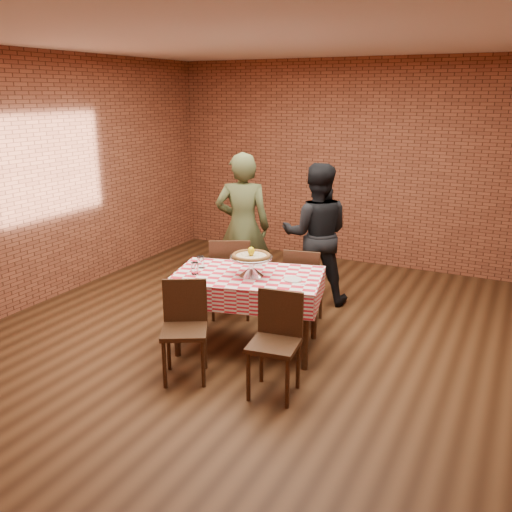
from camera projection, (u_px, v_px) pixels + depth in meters
name	position (u px, v px, depth m)	size (l,w,h in m)	color
ground	(258.00, 335.00, 5.70)	(6.00, 6.00, 0.00)	black
back_wall	(352.00, 163.00, 7.85)	(5.50, 5.50, 0.00)	brown
table	(248.00, 311.00, 5.34)	(1.39, 0.83, 0.75)	#3B2315
tablecloth	(248.00, 286.00, 5.26)	(1.42, 0.87, 0.24)	red
pizza_stand	(251.00, 266.00, 5.17)	(0.42, 0.42, 0.19)	silver
pizza	(251.00, 256.00, 5.14)	(0.36, 0.36, 0.03)	beige
lemon	(251.00, 251.00, 5.13)	(0.07, 0.07, 0.08)	yellow
water_glass_left	(195.00, 268.00, 5.22)	(0.07, 0.07, 0.11)	white
water_glass_right	(201.00, 262.00, 5.41)	(0.07, 0.07, 0.11)	white
side_plate	(293.00, 280.00, 5.06)	(0.17, 0.17, 0.01)	white
sweetener_packet_a	(303.00, 284.00, 4.96)	(0.05, 0.04, 0.01)	white
sweetener_packet_b	(313.00, 283.00, 4.98)	(0.05, 0.04, 0.01)	white
condiment_caddy	(258.00, 258.00, 5.50)	(0.10, 0.08, 0.14)	silver
chair_near_left	(184.00, 333.00, 4.72)	(0.39, 0.39, 0.87)	#3B2315
chair_near_right	(274.00, 347.00, 4.46)	(0.39, 0.39, 0.87)	#3B2315
chair_far_left	(231.00, 276.00, 6.10)	(0.44, 0.44, 0.92)	#3B2315
chair_far_right	(304.00, 285.00, 5.89)	(0.39, 0.39, 0.86)	#3B2315
diner_olive	(243.00, 227.00, 6.50)	(0.65, 0.43, 1.78)	#414828
diner_black	(316.00, 234.00, 6.40)	(0.81, 0.63, 1.67)	black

